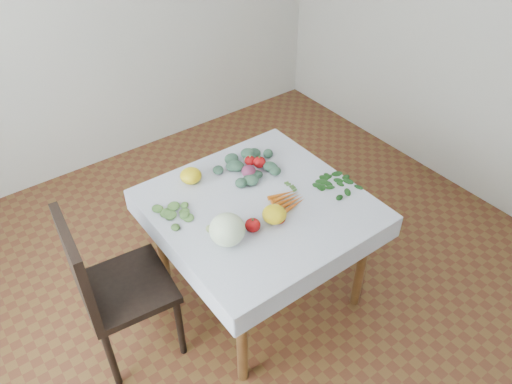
% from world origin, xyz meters
% --- Properties ---
extents(ground, '(4.00, 4.00, 0.00)m').
position_xyz_m(ground, '(0.00, 0.00, 0.00)').
color(ground, brown).
extents(back_wall, '(4.00, 0.04, 2.70)m').
position_xyz_m(back_wall, '(0.00, 2.00, 1.35)').
color(back_wall, beige).
rests_on(back_wall, ground).
extents(table, '(1.00, 1.00, 0.75)m').
position_xyz_m(table, '(0.00, 0.00, 0.65)').
color(table, brown).
rests_on(table, ground).
extents(tablecloth, '(1.12, 1.12, 0.01)m').
position_xyz_m(tablecloth, '(0.00, 0.00, 0.75)').
color(tablecloth, white).
rests_on(tablecloth, table).
extents(chair, '(0.50, 0.50, 1.01)m').
position_xyz_m(chair, '(-0.89, 0.13, 0.58)').
color(chair, black).
rests_on(chair, ground).
extents(cabbage, '(0.25, 0.25, 0.17)m').
position_xyz_m(cabbage, '(-0.31, -0.15, 0.84)').
color(cabbage, silver).
rests_on(cabbage, tablecloth).
extents(tomato_a, '(0.07, 0.07, 0.06)m').
position_xyz_m(tomato_a, '(0.18, 0.33, 0.79)').
color(tomato_a, '#A80B0D').
rests_on(tomato_a, tablecloth).
extents(tomato_b, '(0.09, 0.09, 0.07)m').
position_xyz_m(tomato_b, '(0.21, 0.27, 0.79)').
color(tomato_b, '#A80B0D').
rests_on(tomato_b, tablecloth).
extents(tomato_c, '(0.10, 0.10, 0.07)m').
position_xyz_m(tomato_c, '(-0.16, -0.16, 0.79)').
color(tomato_c, '#A80B0D').
rests_on(tomato_c, tablecloth).
extents(tomato_d, '(0.08, 0.08, 0.07)m').
position_xyz_m(tomato_d, '(-0.01, -0.19, 0.79)').
color(tomato_d, '#A80B0D').
rests_on(tomato_d, tablecloth).
extents(heirloom_back, '(0.17, 0.17, 0.09)m').
position_xyz_m(heirloom_back, '(-0.20, 0.40, 0.80)').
color(heirloom_back, yellow).
rests_on(heirloom_back, tablecloth).
extents(heirloom_front, '(0.15, 0.15, 0.09)m').
position_xyz_m(heirloom_front, '(-0.02, -0.16, 0.80)').
color(heirloom_front, yellow).
rests_on(heirloom_front, tablecloth).
extents(onion_a, '(0.11, 0.11, 0.07)m').
position_xyz_m(onion_a, '(0.10, 0.24, 0.79)').
color(onion_a, '#591930').
rests_on(onion_a, tablecloth).
extents(onion_b, '(0.10, 0.10, 0.08)m').
position_xyz_m(onion_b, '(-0.02, -0.15, 0.79)').
color(onion_b, '#591930').
rests_on(onion_b, tablecloth).
extents(tomatillo_cluster, '(0.13, 0.10, 0.04)m').
position_xyz_m(tomatillo_cluster, '(-0.30, -0.03, 0.78)').
color(tomatillo_cluster, '#A3B769').
rests_on(tomatillo_cluster, tablecloth).
extents(carrot_bunch, '(0.18, 0.17, 0.03)m').
position_xyz_m(carrot_bunch, '(0.15, -0.09, 0.77)').
color(carrot_bunch, orange).
rests_on(carrot_bunch, tablecloth).
extents(kale_bunch, '(0.38, 0.31, 0.05)m').
position_xyz_m(kale_bunch, '(0.15, 0.30, 0.78)').
color(kale_bunch, '#3C6348').
rests_on(kale_bunch, tablecloth).
extents(basil_bunch, '(0.28, 0.20, 0.01)m').
position_xyz_m(basil_bunch, '(0.44, -0.14, 0.76)').
color(basil_bunch, '#1B4916').
rests_on(basil_bunch, tablecloth).
extents(dill_bunch, '(0.22, 0.22, 0.03)m').
position_xyz_m(dill_bunch, '(-0.41, 0.19, 0.77)').
color(dill_bunch, '#52823B').
rests_on(dill_bunch, tablecloth).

